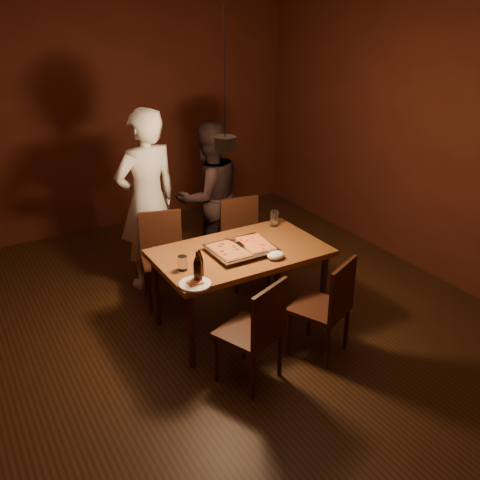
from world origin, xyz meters
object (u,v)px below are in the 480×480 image
beer_bottle_b (200,264)px  pizza_tray (241,250)px  beer_bottle_a (198,267)px  diner_white (148,201)px  chair_far_left (163,249)px  diner_dark (209,197)px  chair_near_right (329,300)px  chair_near_left (258,325)px  plate_slice (195,284)px  chair_far_right (243,233)px  pendant_lamp (225,141)px  dining_table (240,258)px

beer_bottle_b → pizza_tray: bearing=24.3°
beer_bottle_a → diner_white: (0.17, 1.48, 0.05)m
chair_far_left → diner_dark: size_ratio=0.32×
chair_near_right → diner_dark: 2.05m
chair_far_left → chair_near_left: (0.09, -1.62, 0.00)m
chair_far_left → plate_slice: (-0.21, -1.17, 0.22)m
pizza_tray → plate_slice: pizza_tray is taller
chair_far_right → pizza_tray: size_ratio=0.88×
plate_slice → pendant_lamp: pendant_lamp is taller
chair_far_right → chair_near_left: (-0.79, -1.55, 0.00)m
chair_far_right → diner_white: diner_white is taller
pizza_tray → plate_slice: 0.69m
dining_table → pizza_tray: (-0.01, -0.04, 0.10)m
beer_bottle_a → diner_dark: bearing=59.9°
diner_dark → chair_far_right: bearing=100.0°
chair_near_left → pizza_tray: bearing=46.2°
pizza_tray → diner_dark: (0.34, 1.27, 0.04)m
chair_near_right → beer_bottle_b: 1.10m
diner_white → chair_far_left: bearing=80.4°
dining_table → pendant_lamp: bearing=-159.2°
dining_table → chair_far_right: 0.89m
dining_table → diner_dark: (0.33, 1.23, 0.14)m
chair_near_left → beer_bottle_b: size_ratio=2.29×
dining_table → beer_bottle_a: (-0.58, -0.34, 0.20)m
chair_far_right → diner_white: size_ratio=0.26×
beer_bottle_b → diner_dark: bearing=60.3°
diner_white → diner_dark: 0.75m
chair_far_right → pendant_lamp: bearing=59.7°
plate_slice → diner_dark: 1.86m
chair_far_left → plate_slice: 1.21m
dining_table → chair_far_left: 0.91m
dining_table → chair_far_right: chair_far_right is taller
chair_near_left → beer_bottle_a: 0.64m
beer_bottle_a → beer_bottle_b: 0.08m
chair_far_right → pizza_tray: 0.95m
diner_dark → beer_bottle_a: bearing=54.0°
beer_bottle_a → beer_bottle_b: bearing=52.7°
dining_table → pendant_lamp: size_ratio=1.36×
chair_near_left → chair_near_right: 0.70m
diner_dark → chair_far_left: bearing=23.9°
beer_bottle_a → pendant_lamp: 1.01m
diner_white → dining_table: bearing=100.6°
beer_bottle_b → pendant_lamp: 0.98m
chair_near_right → pendant_lamp: size_ratio=0.51×
pendant_lamp → dining_table: bearing=20.8°
chair_far_right → chair_near_right: 1.54m
chair_far_right → dining_table: bearing=65.9°
plate_slice → diner_dark: diner_dark is taller
chair_far_left → chair_near_right: bearing=131.3°
chair_far_left → pendant_lamp: size_ratio=0.47×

